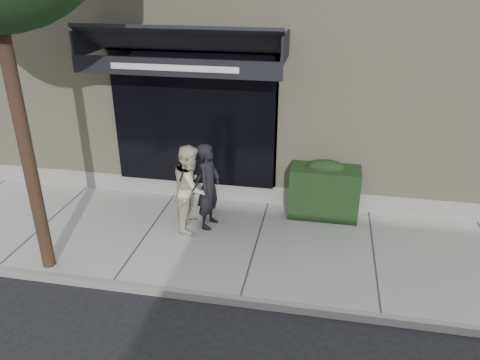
# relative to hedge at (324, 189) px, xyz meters

# --- Properties ---
(ground) EXTENTS (80.00, 80.00, 0.00)m
(ground) POSITION_rel_hedge_xyz_m (-1.10, -1.25, -0.66)
(ground) COLOR black
(ground) RESTS_ON ground
(sidewalk) EXTENTS (20.00, 3.00, 0.12)m
(sidewalk) POSITION_rel_hedge_xyz_m (-1.10, -1.25, -0.60)
(sidewalk) COLOR #A1A09C
(sidewalk) RESTS_ON ground
(curb) EXTENTS (20.00, 0.10, 0.14)m
(curb) POSITION_rel_hedge_xyz_m (-1.10, -2.80, -0.59)
(curb) COLOR gray
(curb) RESTS_ON ground
(building_facade) EXTENTS (14.30, 8.04, 5.64)m
(building_facade) POSITION_rel_hedge_xyz_m (-1.11, 3.71, 2.08)
(building_facade) COLOR tan
(building_facade) RESTS_ON ground
(hedge) EXTENTS (1.30, 0.70, 1.14)m
(hedge) POSITION_rel_hedge_xyz_m (0.00, 0.00, 0.00)
(hedge) COLOR black
(hedge) RESTS_ON sidewalk
(pedestrian_front) EXTENTS (0.68, 0.89, 1.61)m
(pedestrian_front) POSITION_rel_hedge_xyz_m (-2.06, -0.83, 0.26)
(pedestrian_front) COLOR black
(pedestrian_front) RESTS_ON sidewalk
(pedestrian_back) EXTENTS (0.71, 0.93, 1.60)m
(pedestrian_back) POSITION_rel_hedge_xyz_m (-2.35, -0.93, 0.26)
(pedestrian_back) COLOR beige
(pedestrian_back) RESTS_ON sidewalk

